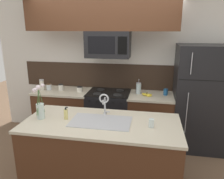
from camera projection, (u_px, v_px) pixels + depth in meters
ground_plane at (98, 166)px, 3.35m from camera, size 10.00×10.00×0.00m
rear_partition at (128, 68)px, 4.16m from camera, size 5.20×0.10×2.60m
splash_band at (112, 76)px, 4.20m from camera, size 3.53×0.01×0.48m
back_counter_left at (64, 113)px, 4.23m from camera, size 1.04×0.65×0.91m
back_counter_right at (150, 119)px, 3.95m from camera, size 0.79×0.65×0.91m
stove_range at (109, 116)px, 4.08m from camera, size 0.76×0.64×0.93m
microwave at (108, 44)px, 3.70m from camera, size 0.74×0.40×0.44m
upper_cabinet_band at (100, 12)px, 3.55m from camera, size 2.53×0.34×0.60m
refrigerator at (201, 98)px, 3.70m from camera, size 0.89×0.74×1.79m
storage_jar_tall at (42, 85)px, 4.13m from camera, size 0.08×0.08×0.20m
storage_jar_medium at (49, 87)px, 4.14m from camera, size 0.09×0.09×0.12m
storage_jar_short at (61, 87)px, 4.10m from camera, size 0.09×0.09×0.12m
storage_jar_squat at (80, 89)px, 4.02m from camera, size 0.11×0.11×0.10m
banana_bunch at (147, 95)px, 3.77m from camera, size 0.19×0.15×0.07m
french_press at (139, 88)px, 3.89m from camera, size 0.09×0.09×0.27m
coffee_tin at (166, 92)px, 3.81m from camera, size 0.08×0.08×0.11m
island_counter at (102, 153)px, 2.87m from camera, size 1.97×0.90×0.91m
kitchen_sink at (101, 127)px, 2.77m from camera, size 0.76×0.44×0.16m
sink_faucet at (104, 101)px, 2.90m from camera, size 0.14×0.14×0.31m
dish_soap_bottle at (66, 114)px, 2.81m from camera, size 0.06×0.05×0.16m
spare_glass at (151, 123)px, 2.59m from camera, size 0.06×0.06×0.10m
flower_vase at (40, 108)px, 2.81m from camera, size 0.10×0.19×0.46m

